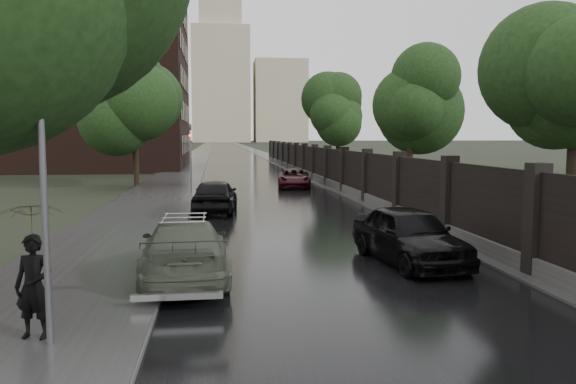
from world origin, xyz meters
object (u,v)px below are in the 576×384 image
at_px(lamp_post, 43,180).
at_px(car_right_far, 294,178).
at_px(car_right_near, 409,235).
at_px(traffic_light, 190,152).
at_px(volga_sedan, 185,250).
at_px(tree_left_far, 135,106).
at_px(tree_right_b, 411,105).
at_px(pedestrian_umbrella, 31,230).
at_px(hatchback_left, 215,196).
at_px(tree_right_c, 338,117).

height_order(lamp_post, car_right_far, lamp_post).
relative_size(lamp_post, car_right_near, 1.16).
relative_size(traffic_light, volga_sedan, 0.83).
height_order(tree_left_far, car_right_near, tree_left_far).
bearing_deg(tree_right_b, pedestrian_umbrella, -123.17).
relative_size(hatchback_left, pedestrian_umbrella, 1.71).
bearing_deg(volga_sedan, car_right_far, -107.14).
height_order(tree_left_far, volga_sedan, tree_left_far).
relative_size(car_right_near, car_right_far, 1.01).
bearing_deg(car_right_near, tree_right_b, 63.11).
height_order(tree_left_far, tree_right_b, tree_left_far).
relative_size(tree_right_b, pedestrian_umbrella, 2.72).
bearing_deg(car_right_far, tree_left_far, 178.08).
xyz_separation_m(tree_left_far, car_right_near, (10.13, -23.26, -4.49)).
bearing_deg(tree_right_b, traffic_light, 165.76).
xyz_separation_m(tree_left_far, lamp_post, (2.60, -28.50, -2.57)).
distance_m(tree_left_far, tree_right_c, 18.45).
bearing_deg(tree_right_c, lamp_post, -108.52).
distance_m(traffic_light, car_right_near, 19.42).
relative_size(tree_right_c, lamp_post, 1.37).
height_order(traffic_light, car_right_far, traffic_light).
bearing_deg(lamp_post, car_right_near, 34.85).
bearing_deg(lamp_post, traffic_light, 87.32).
relative_size(tree_right_b, lamp_post, 1.37).
xyz_separation_m(tree_right_b, traffic_light, (-11.80, 2.99, -2.55)).
height_order(tree_right_b, volga_sedan, tree_right_b).
bearing_deg(tree_right_b, volga_sedan, -124.43).
distance_m(volga_sedan, pedestrian_umbrella, 4.67).
bearing_deg(tree_left_far, volga_sedan, -79.69).
relative_size(tree_left_far, car_right_far, 1.68).
bearing_deg(volga_sedan, car_right_near, -173.75).
distance_m(tree_left_far, lamp_post, 28.73).
bearing_deg(traffic_light, car_right_far, 28.41).
height_order(traffic_light, volga_sedan, traffic_light).
relative_size(traffic_light, car_right_far, 0.91).
bearing_deg(tree_left_far, traffic_light, -53.53).
bearing_deg(traffic_light, tree_right_b, -14.24).
xyz_separation_m(car_right_near, car_right_far, (-0.03, 21.72, -0.14)).
height_order(volga_sedan, car_right_far, volga_sedan).
distance_m(volga_sedan, hatchback_left, 11.39).
distance_m(lamp_post, volga_sedan, 5.07).
distance_m(hatchback_left, pedestrian_umbrella, 15.66).
distance_m(tree_right_b, traffic_light, 12.44).
relative_size(tree_right_b, tree_right_c, 1.00).
distance_m(tree_right_b, car_right_near, 16.71).
bearing_deg(hatchback_left, car_right_near, 120.85).
bearing_deg(volga_sedan, tree_right_b, -127.45).
relative_size(tree_right_c, volga_sedan, 1.45).
xyz_separation_m(tree_left_far, car_right_far, (10.10, -1.54, -4.63)).
height_order(tree_right_b, hatchback_left, tree_right_b).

